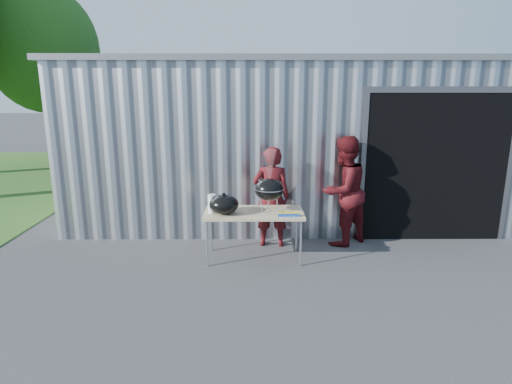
{
  "coord_description": "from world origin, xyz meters",
  "views": [
    {
      "loc": [
        0.21,
        -5.38,
        2.58
      ],
      "look_at": [
        0.26,
        0.88,
        1.05
      ],
      "focal_mm": 30.0,
      "sensor_mm": 36.0,
      "label": 1
    }
  ],
  "objects_px": {
    "person_cook": "(271,197)",
    "person_bystander": "(344,191)",
    "folding_table": "(254,214)",
    "kettle_grill": "(269,184)"
  },
  "relations": [
    {
      "from": "kettle_grill",
      "to": "person_bystander",
      "type": "relative_size",
      "value": 0.51
    },
    {
      "from": "folding_table",
      "to": "kettle_grill",
      "type": "relative_size",
      "value": 1.6
    },
    {
      "from": "person_cook",
      "to": "person_bystander",
      "type": "distance_m",
      "value": 1.2
    },
    {
      "from": "folding_table",
      "to": "kettle_grill",
      "type": "bearing_deg",
      "value": 6.52
    },
    {
      "from": "folding_table",
      "to": "kettle_grill",
      "type": "height_order",
      "value": "kettle_grill"
    },
    {
      "from": "kettle_grill",
      "to": "person_cook",
      "type": "height_order",
      "value": "kettle_grill"
    },
    {
      "from": "kettle_grill",
      "to": "person_bystander",
      "type": "xyz_separation_m",
      "value": [
        1.26,
        0.61,
        -0.26
      ]
    },
    {
      "from": "folding_table",
      "to": "person_bystander",
      "type": "height_order",
      "value": "person_bystander"
    },
    {
      "from": "folding_table",
      "to": "person_cook",
      "type": "height_order",
      "value": "person_cook"
    },
    {
      "from": "folding_table",
      "to": "person_cook",
      "type": "distance_m",
      "value": 0.64
    }
  ]
}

